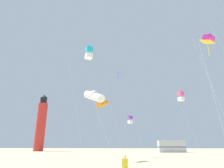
{
  "coord_description": "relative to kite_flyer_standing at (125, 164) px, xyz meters",
  "views": [
    {
      "loc": [
        0.5,
        -6.74,
        1.73
      ],
      "look_at": [
        -0.77,
        9.14,
        6.88
      ],
      "focal_mm": 30.32,
      "sensor_mm": 36.0,
      "label": 1
    }
  ],
  "objects": [
    {
      "name": "kite_box_cyan",
      "position": [
        -3.24,
        3.2,
        9.31
      ],
      "size": [
        2.52,
        2.37,
        10.52
      ],
      "color": "silver",
      "rests_on": "ground"
    },
    {
      "name": "kite_diamond_gold",
      "position": [
        6.52,
        1.0,
        8.37
      ],
      "size": [
        1.25,
        1.25,
        9.57
      ],
      "color": "silver",
      "rests_on": "ground"
    },
    {
      "name": "kite_tube_orange",
      "position": [
        -2.89,
        10.88,
        6.14
      ],
      "size": [
        1.45,
        2.59,
        7.45
      ],
      "color": "silver",
      "rests_on": "ground"
    },
    {
      "name": "kite_diamond_blue",
      "position": [
        -1.28,
        18.28,
        12.5
      ],
      "size": [
        3.51,
        3.31,
        14.09
      ],
      "color": "silver",
      "rests_on": "ground"
    },
    {
      "name": "kite_tube_white",
      "position": [
        -2.68,
        3.43,
        5.22
      ],
      "size": [
        3.16,
        3.17,
        6.53
      ],
      "color": "silver",
      "rests_on": "ground"
    },
    {
      "name": "kite_flyer_standing",
      "position": [
        0.0,
        0.0,
        0.0
      ],
      "size": [
        0.36,
        0.53,
        1.16
      ],
      "rotation": [
        0.0,
        0.0,
        3.04
      ],
      "color": "yellow",
      "rests_on": "ground"
    },
    {
      "name": "kite_box_violet",
      "position": [
        0.67,
        17.54,
        4.89
      ],
      "size": [
        2.31,
        2.44,
        6.09
      ],
      "color": "silver",
      "rests_on": "ground"
    },
    {
      "name": "kite_tube_magenta",
      "position": [
        9.29,
        6.35,
        12.24
      ],
      "size": [
        2.91,
        3.03,
        13.56
      ],
      "color": "silver",
      "rests_on": "ground"
    },
    {
      "name": "rv_van_silver",
      "position": [
        10.86,
        37.33,
        0.78
      ],
      "size": [
        6.55,
        2.67,
        2.8
      ],
      "rotation": [
        0.0,
        0.0,
        0.05
      ],
      "color": "#B7BABF",
      "rests_on": "ground"
    },
    {
      "name": "kite_box_rainbow",
      "position": [
        6.94,
        11.01,
        6.88
      ],
      "size": [
        2.75,
        2.0,
        8.08
      ],
      "color": "silver",
      "rests_on": "ground"
    },
    {
      "name": "lighthouse_distant",
      "position": [
        -25.68,
        43.3,
        7.22
      ],
      "size": [
        2.8,
        2.8,
        16.8
      ],
      "color": "red",
      "rests_on": "ground"
    }
  ]
}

